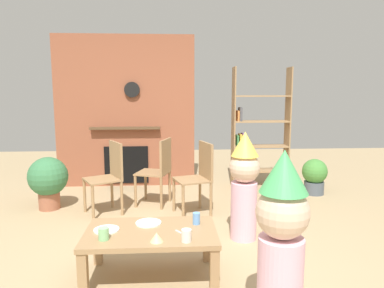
% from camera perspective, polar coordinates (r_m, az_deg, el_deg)
% --- Properties ---
extents(ground_plane, '(12.00, 12.00, 0.00)m').
position_cam_1_polar(ground_plane, '(3.54, -2.12, -17.16)').
color(ground_plane, tan).
extents(brick_fireplace_feature, '(2.20, 0.28, 2.40)m').
position_cam_1_polar(brick_fireplace_feature, '(5.84, -10.55, 5.02)').
color(brick_fireplace_feature, '#935138').
rests_on(brick_fireplace_feature, ground_plane).
extents(bookshelf, '(0.90, 0.28, 1.90)m').
position_cam_1_polar(bookshelf, '(5.80, 10.27, 1.79)').
color(bookshelf, '#9E7A51').
rests_on(bookshelf, ground_plane).
extents(coffee_table, '(1.07, 0.64, 0.41)m').
position_cam_1_polar(coffee_table, '(3.02, -6.57, -14.70)').
color(coffee_table, '#9E7A51').
rests_on(coffee_table, ground_plane).
extents(paper_cup_near_left, '(0.08, 0.08, 0.10)m').
position_cam_1_polar(paper_cup_near_left, '(2.77, -0.90, -14.42)').
color(paper_cup_near_left, silver).
rests_on(paper_cup_near_left, coffee_table).
extents(paper_cup_near_right, '(0.06, 0.06, 0.10)m').
position_cam_1_polar(paper_cup_near_right, '(3.10, 0.70, -11.81)').
color(paper_cup_near_right, '#669EE0').
rests_on(paper_cup_near_right, coffee_table).
extents(paper_cup_center, '(0.08, 0.08, 0.09)m').
position_cam_1_polar(paper_cup_center, '(2.88, -13.94, -13.75)').
color(paper_cup_center, '#8CD18C').
rests_on(paper_cup_center, coffee_table).
extents(paper_plate_front, '(0.22, 0.22, 0.01)m').
position_cam_1_polar(paper_plate_front, '(3.14, -6.97, -12.41)').
color(paper_plate_front, white).
rests_on(paper_plate_front, coffee_table).
extents(paper_plate_rear, '(0.21, 0.21, 0.01)m').
position_cam_1_polar(paper_plate_rear, '(3.06, -13.51, -13.18)').
color(paper_plate_rear, white).
rests_on(paper_plate_rear, coffee_table).
extents(birthday_cake_slice, '(0.10, 0.10, 0.07)m').
position_cam_1_polar(birthday_cake_slice, '(2.78, -5.68, -14.58)').
color(birthday_cake_slice, '#EAC68C').
rests_on(birthday_cake_slice, coffee_table).
extents(table_fork, '(0.10, 0.13, 0.01)m').
position_cam_1_polar(table_fork, '(2.93, -1.71, -14.04)').
color(table_fork, silver).
rests_on(table_fork, coffee_table).
extents(child_with_cone_hat, '(0.33, 0.33, 1.19)m').
position_cam_1_polar(child_with_cone_hat, '(2.34, 14.11, -14.54)').
color(child_with_cone_hat, '#EAB2C6').
rests_on(child_with_cone_hat, ground_plane).
extents(child_in_pink, '(0.31, 0.31, 1.13)m').
position_cam_1_polar(child_in_pink, '(3.72, 8.35, -6.21)').
color(child_in_pink, '#EAB2C6').
rests_on(child_in_pink, ground_plane).
extents(dining_chair_left, '(0.54, 0.54, 0.90)m').
position_cam_1_polar(dining_chair_left, '(4.60, -13.08, -4.55)').
color(dining_chair_left, '#9E7A51').
rests_on(dining_chair_left, ground_plane).
extents(dining_chair_middle, '(0.50, 0.50, 0.90)m').
position_cam_1_polar(dining_chair_middle, '(4.80, -5.27, -3.82)').
color(dining_chair_middle, '#9E7A51').
rests_on(dining_chair_middle, ground_plane).
extents(dining_chair_right, '(0.50, 0.50, 0.90)m').
position_cam_1_polar(dining_chair_right, '(4.46, 1.11, -4.75)').
color(dining_chair_right, '#9E7A51').
rests_on(dining_chair_right, ground_plane).
extents(potted_plant_tall, '(0.37, 0.37, 0.53)m').
position_cam_1_polar(potted_plant_tall, '(5.64, 18.99, -4.74)').
color(potted_plant_tall, '#4C5660').
rests_on(potted_plant_tall, ground_plane).
extents(potted_plant_short, '(0.50, 0.50, 0.69)m').
position_cam_1_polar(potted_plant_short, '(5.01, -22.01, -5.22)').
color(potted_plant_short, '#9E5B42').
rests_on(potted_plant_short, ground_plane).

